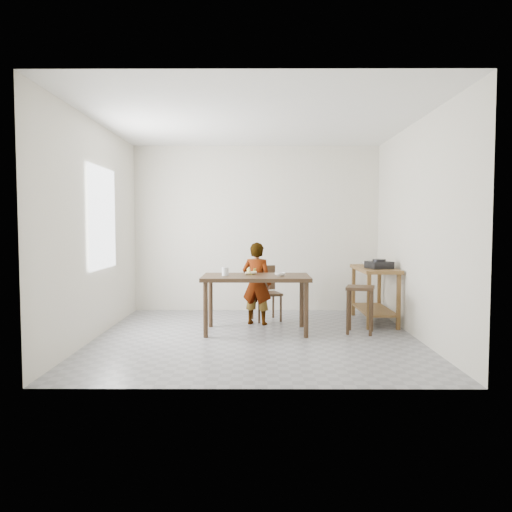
{
  "coord_description": "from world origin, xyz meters",
  "views": [
    {
      "loc": [
        0.03,
        -6.21,
        1.41
      ],
      "look_at": [
        0.0,
        0.4,
        1.0
      ],
      "focal_mm": 35.0,
      "sensor_mm": 36.0,
      "label": 1
    }
  ],
  "objects_px": {
    "prep_counter": "(374,295)",
    "dining_chair": "(266,293)",
    "stool": "(360,310)",
    "dining_table": "(256,304)",
    "child": "(257,283)"
  },
  "relations": [
    {
      "from": "dining_table",
      "to": "child",
      "type": "bearing_deg",
      "value": 89.03
    },
    {
      "from": "dining_table",
      "to": "dining_chair",
      "type": "xyz_separation_m",
      "value": [
        0.15,
        0.81,
        0.03
      ]
    },
    {
      "from": "dining_chair",
      "to": "dining_table",
      "type": "bearing_deg",
      "value": -118.37
    },
    {
      "from": "dining_chair",
      "to": "stool",
      "type": "xyz_separation_m",
      "value": [
        1.21,
        -0.87,
        -0.09
      ]
    },
    {
      "from": "prep_counter",
      "to": "child",
      "type": "bearing_deg",
      "value": -173.91
    },
    {
      "from": "dining_table",
      "to": "prep_counter",
      "type": "bearing_deg",
      "value": 22.15
    },
    {
      "from": "prep_counter",
      "to": "dining_chair",
      "type": "relative_size",
      "value": 1.49
    },
    {
      "from": "dining_table",
      "to": "stool",
      "type": "relative_size",
      "value": 2.28
    },
    {
      "from": "prep_counter",
      "to": "stool",
      "type": "xyz_separation_m",
      "value": [
        -0.36,
        -0.76,
        -0.09
      ]
    },
    {
      "from": "prep_counter",
      "to": "dining_chair",
      "type": "xyz_separation_m",
      "value": [
        -1.57,
        0.11,
        0.0
      ]
    },
    {
      "from": "child",
      "to": "stool",
      "type": "height_order",
      "value": "child"
    },
    {
      "from": "child",
      "to": "prep_counter",
      "type": "bearing_deg",
      "value": -156.39
    },
    {
      "from": "stool",
      "to": "dining_table",
      "type": "bearing_deg",
      "value": 177.55
    },
    {
      "from": "dining_chair",
      "to": "child",
      "type": "bearing_deg",
      "value": -133.64
    },
    {
      "from": "dining_table",
      "to": "child",
      "type": "xyz_separation_m",
      "value": [
        0.01,
        0.52,
        0.21
      ]
    }
  ]
}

